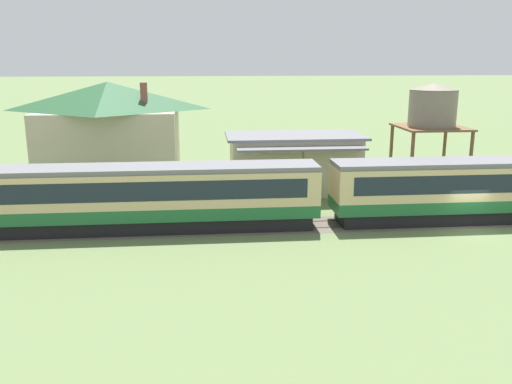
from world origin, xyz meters
TOP-DOWN VIEW (x-y plane):
  - ground_plane at (0.00, 0.00)m, footprint 600.00×600.00m
  - passenger_train at (-20.33, 1.93)m, footprint 114.60×3.19m
  - railway_track at (-14.94, 1.93)m, footprint 159.18×3.60m
  - station_building at (-9.52, 11.23)m, footprint 11.00×7.05m
  - station_house_dark_green_roof at (-25.14, 17.81)m, footprint 12.85×9.32m
  - water_tower at (1.71, 10.98)m, footprint 5.28×5.28m

SIDE VIEW (x-z plane):
  - ground_plane at x=0.00m, z-range 0.00..0.00m
  - railway_track at x=-14.94m, z-range -0.01..0.03m
  - passenger_train at x=-20.33m, z-range 0.23..4.36m
  - station_building at x=-9.52m, z-range 0.03..4.70m
  - station_house_dark_green_roof at x=-25.14m, z-range 0.14..8.76m
  - water_tower at x=1.71m, z-range 2.37..11.06m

